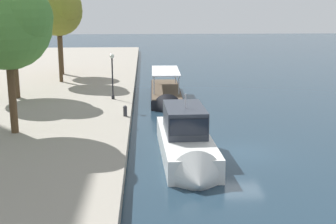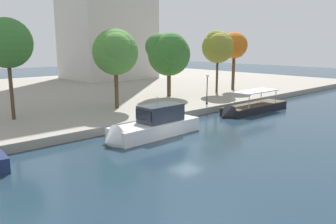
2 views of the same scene
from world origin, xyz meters
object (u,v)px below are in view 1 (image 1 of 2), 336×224
at_px(tour_boat_2, 166,97).
at_px(tree_0, 9,24).
at_px(mooring_bollard_0, 125,110).
at_px(tree_3, 12,21).
at_px(lamp_post, 112,72).
at_px(tree_4, 59,9).
at_px(tree_1, 58,8).
at_px(motor_yacht_1, 187,145).

xyz_separation_m(tour_boat_2, tree_0, (-13.29, 10.05, 7.30)).
relative_size(mooring_bollard_0, tree_0, 0.08).
xyz_separation_m(mooring_bollard_0, tree_3, (6.85, 9.54, 6.14)).
bearing_deg(lamp_post, tree_3, 85.56).
bearing_deg(tree_4, mooring_bollard_0, -154.83).
relative_size(mooring_bollard_0, tree_1, 0.08).
bearing_deg(motor_yacht_1, lamp_post, -161.07).
height_order(tour_boat_2, lamp_post, lamp_post).
height_order(lamp_post, tree_1, tree_1).
bearing_deg(tree_3, lamp_post, -94.44).
bearing_deg(tree_0, tour_boat_2, -37.10).
relative_size(lamp_post, tree_4, 0.39).
relative_size(tree_0, tree_1, 0.97).
bearing_deg(motor_yacht_1, tree_3, -138.48).
height_order(mooring_bollard_0, tree_4, tree_4).
relative_size(tour_boat_2, tree_1, 1.22).
bearing_deg(motor_yacht_1, tree_1, -158.66).
bearing_deg(tour_boat_2, lamp_post, -55.91).
bearing_deg(tree_4, tree_3, 163.75).
distance_m(tour_boat_2, mooring_bollard_0, 9.91).
relative_size(tour_boat_2, tree_3, 1.27).
bearing_deg(lamp_post, mooring_bollard_0, -168.25).
xyz_separation_m(tree_1, tree_4, (-5.67, -1.07, 0.04)).
distance_m(lamp_post, tree_4, 11.85).
xyz_separation_m(motor_yacht_1, tree_0, (3.30, 10.50, 6.79)).
xyz_separation_m(mooring_bollard_0, tree_4, (15.15, 7.12, 7.06)).
bearing_deg(tree_1, mooring_bollard_0, -158.52).
distance_m(motor_yacht_1, tree_3, 20.55).
xyz_separation_m(tree_0, tree_1, (24.84, 1.53, 0.64)).
xyz_separation_m(tour_boat_2, mooring_bollard_0, (-9.26, 3.39, 0.92)).
xyz_separation_m(mooring_bollard_0, lamp_post, (6.21, 1.29, 1.91)).
xyz_separation_m(motor_yacht_1, tour_boat_2, (16.59, 0.44, -0.52)).
xyz_separation_m(tree_0, tree_3, (10.88, 2.87, -0.25)).
distance_m(tour_boat_2, tree_3, 14.92).
bearing_deg(tree_0, tree_3, 14.79).
distance_m(tree_1, tree_3, 14.06).
bearing_deg(motor_yacht_1, tour_boat_2, 179.73).
bearing_deg(tree_3, tour_boat_2, -79.42).
distance_m(tree_0, tree_4, 19.19).
bearing_deg(tree_0, lamp_post, -27.70).
bearing_deg(tree_0, mooring_bollard_0, -58.85).
height_order(tour_boat_2, tree_0, tree_0).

